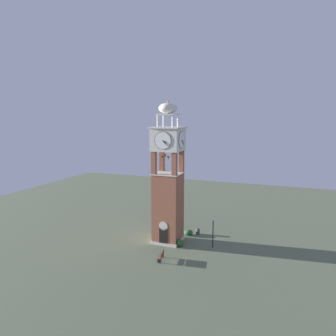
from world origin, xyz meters
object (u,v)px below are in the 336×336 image
object	(u,v)px
trash_bin	(198,231)
park_bench	(161,256)
clock_tower	(168,185)
lamp_post	(213,227)

from	to	relation	value
trash_bin	park_bench	bearing A→B (deg)	-100.88
clock_tower	trash_bin	size ratio (longest dim) A/B	21.95
park_bench	lamp_post	xyz separation A→B (m)	(4.55, 5.38, 2.10)
lamp_post	clock_tower	bearing A→B (deg)	-178.88
lamp_post	trash_bin	xyz separation A→B (m)	(-2.83, 3.57, -2.18)
clock_tower	trash_bin	xyz separation A→B (m)	(2.93, 3.68, -6.91)
clock_tower	park_bench	xyz separation A→B (m)	(1.21, -5.27, -6.83)
clock_tower	trash_bin	world-z (taller)	clock_tower
clock_tower	lamp_post	distance (m)	7.46
park_bench	lamp_post	size ratio (longest dim) A/B	0.45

